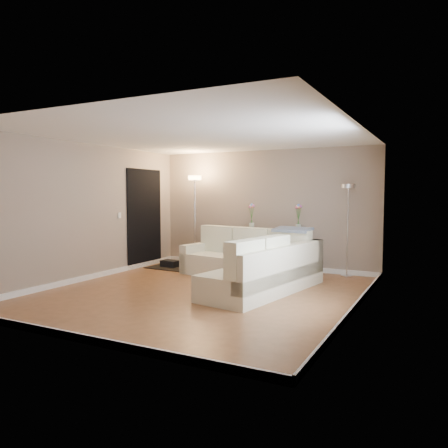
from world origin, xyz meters
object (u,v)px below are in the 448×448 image
at_px(sectional_sofa, 252,264).
at_px(console_table, 271,250).
at_px(floor_lamp_lit, 195,202).
at_px(floor_lamp_unlit, 348,212).

distance_m(sectional_sofa, console_table, 1.59).
relative_size(sectional_sofa, floor_lamp_lit, 1.49).
xyz_separation_m(sectional_sofa, floor_lamp_unlit, (1.43, 1.46, 0.94)).
bearing_deg(floor_lamp_unlit, sectional_sofa, -134.30).
relative_size(console_table, floor_lamp_unlit, 0.69).
bearing_deg(sectional_sofa, floor_lamp_lit, 147.50).
bearing_deg(floor_lamp_lit, sectional_sofa, -32.50).
bearing_deg(floor_lamp_lit, floor_lamp_unlit, 3.66).
bearing_deg(console_table, floor_lamp_lit, -169.46).
relative_size(floor_lamp_lit, floor_lamp_unlit, 1.12).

